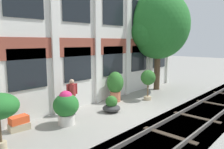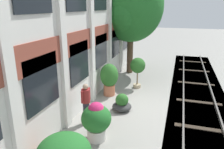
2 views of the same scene
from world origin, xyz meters
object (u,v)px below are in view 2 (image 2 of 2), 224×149
object	(u,v)px
potted_plant_wide_bowl	(122,104)
resident_by_doorway	(86,103)
potted_plant_ribbed_drum	(96,119)
broadleaf_tree	(131,8)
potted_plant_terracotta_small	(138,67)
potted_plant_glazed_jar	(109,78)

from	to	relation	value
potted_plant_wide_bowl	resident_by_doorway	bearing A→B (deg)	145.86
potted_plant_ribbed_drum	broadleaf_tree	bearing A→B (deg)	5.16
potted_plant_ribbed_drum	resident_by_doorway	size ratio (longest dim) A/B	0.84
potted_plant_ribbed_drum	resident_by_doorway	bearing A→B (deg)	40.81
broadleaf_tree	potted_plant_terracotta_small	size ratio (longest dim) A/B	3.86
broadleaf_tree	potted_plant_wide_bowl	world-z (taller)	broadleaf_tree
potted_plant_ribbed_drum	potted_plant_terracotta_small	bearing A→B (deg)	-3.67
potted_plant_wide_bowl	potted_plant_glazed_jar	world-z (taller)	potted_plant_glazed_jar
potted_plant_ribbed_drum	potted_plant_wide_bowl	bearing A→B (deg)	-6.00
broadleaf_tree	resident_by_doorway	size ratio (longest dim) A/B	4.05
broadleaf_tree	resident_by_doorway	bearing A→B (deg)	179.73
potted_plant_glazed_jar	potted_plant_wide_bowl	bearing A→B (deg)	-144.19
potted_plant_glazed_jar	potted_plant_ribbed_drum	bearing A→B (deg)	-168.11
potted_plant_wide_bowl	potted_plant_ribbed_drum	bearing A→B (deg)	174.00
broadleaf_tree	potted_plant_ribbed_drum	world-z (taller)	broadleaf_tree
potted_plant_glazed_jar	resident_by_doorway	bearing A→B (deg)	-179.08
potted_plant_glazed_jar	potted_plant_terracotta_small	distance (m)	1.95
broadleaf_tree	potted_plant_terracotta_small	world-z (taller)	broadleaf_tree
potted_plant_terracotta_small	potted_plant_glazed_jar	bearing A→B (deg)	141.89
potted_plant_glazed_jar	potted_plant_terracotta_small	bearing A→B (deg)	-38.11
resident_by_doorway	potted_plant_ribbed_drum	bearing A→B (deg)	-33.97
potted_plant_ribbed_drum	potted_plant_terracotta_small	world-z (taller)	potted_plant_terracotta_small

